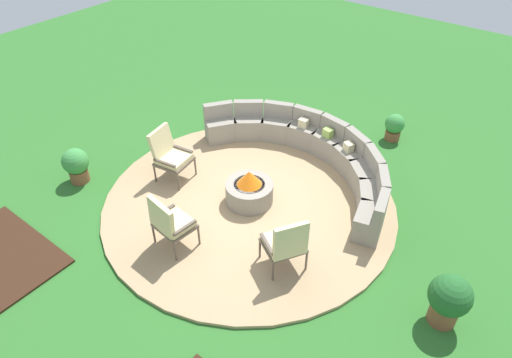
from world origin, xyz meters
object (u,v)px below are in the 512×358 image
(curved_stone_bench, at_px, (311,152))
(lounge_chair_front_right, at_px, (170,222))
(fire_pit, at_px, (249,190))
(lounge_chair_front_left, at_px, (170,154))
(potted_plant_0, at_px, (394,126))
(potted_plant_2, at_px, (76,164))
(potted_plant_1, at_px, (449,299))
(lounge_chair_back_left, at_px, (286,243))

(curved_stone_bench, xyz_separation_m, lounge_chair_front_right, (-0.60, -3.33, 0.22))
(fire_pit, height_order, lounge_chair_front_right, lounge_chair_front_right)
(curved_stone_bench, xyz_separation_m, lounge_chair_front_left, (-1.97, -2.01, 0.22))
(lounge_chair_front_left, distance_m, potted_plant_0, 4.96)
(potted_plant_2, bearing_deg, potted_plant_0, 50.55)
(curved_stone_bench, relative_size, lounge_chair_front_left, 4.34)
(lounge_chair_front_left, distance_m, lounge_chair_front_right, 1.91)
(lounge_chair_front_right, distance_m, potted_plant_1, 4.27)
(curved_stone_bench, bearing_deg, potted_plant_2, -137.00)
(potted_plant_1, bearing_deg, lounge_chair_front_left, -179.67)
(fire_pit, distance_m, lounge_chair_front_left, 1.73)
(lounge_chair_back_left, bearing_deg, lounge_chair_front_left, 109.87)
(lounge_chair_front_left, relative_size, potted_plant_1, 1.24)
(fire_pit, height_order, lounge_chair_front_left, lounge_chair_front_left)
(lounge_chair_back_left, bearing_deg, fire_pit, 87.49)
(lounge_chair_front_left, relative_size, potted_plant_2, 1.45)
(lounge_chair_front_left, bearing_deg, lounge_chair_back_left, 71.09)
(lounge_chair_front_left, bearing_deg, potted_plant_1, 81.69)
(lounge_chair_back_left, distance_m, potted_plant_0, 4.62)
(potted_plant_1, relative_size, potted_plant_2, 1.17)
(potted_plant_0, distance_m, potted_plant_1, 4.76)
(lounge_chair_front_right, height_order, potted_plant_0, lounge_chair_front_right)
(potted_plant_0, distance_m, potted_plant_2, 6.73)
(fire_pit, xyz_separation_m, potted_plant_0, (1.19, 3.69, 0.01))
(curved_stone_bench, relative_size, potted_plant_1, 5.39)
(lounge_chair_front_right, height_order, potted_plant_1, lounge_chair_front_right)
(lounge_chair_back_left, distance_m, potted_plant_1, 2.39)
(lounge_chair_back_left, height_order, potted_plant_0, lounge_chair_back_left)
(fire_pit, bearing_deg, lounge_chair_front_right, -100.07)
(fire_pit, distance_m, potted_plant_2, 3.45)
(lounge_chair_back_left, relative_size, potted_plant_0, 1.67)
(potted_plant_0, bearing_deg, lounge_chair_front_right, -105.46)
(curved_stone_bench, distance_m, potted_plant_2, 4.64)
(lounge_chair_front_right, bearing_deg, potted_plant_1, 24.41)
(lounge_chair_front_left, bearing_deg, lounge_chair_front_right, 37.52)
(lounge_chair_back_left, xyz_separation_m, potted_plant_1, (2.32, 0.59, -0.12))
(potted_plant_0, bearing_deg, potted_plant_2, -129.45)
(fire_pit, bearing_deg, potted_plant_1, -4.95)
(potted_plant_0, bearing_deg, potted_plant_1, -57.42)
(curved_stone_bench, bearing_deg, lounge_chair_back_left, -66.17)
(curved_stone_bench, height_order, lounge_chair_back_left, lounge_chair_back_left)
(lounge_chair_front_left, relative_size, potted_plant_0, 1.73)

